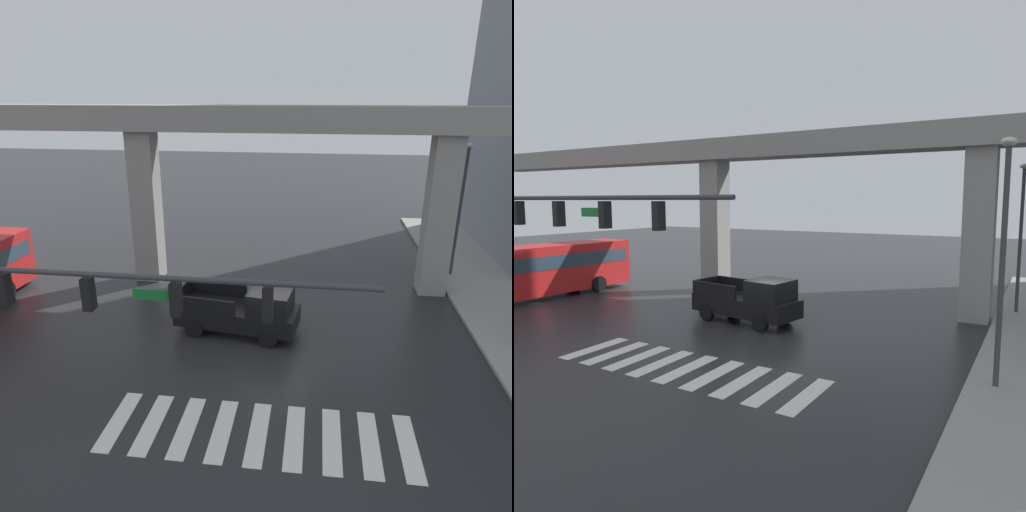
% 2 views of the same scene
% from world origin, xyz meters
% --- Properties ---
extents(ground_plane, '(120.00, 120.00, 0.00)m').
position_xyz_m(ground_plane, '(0.00, 0.00, 0.00)').
color(ground_plane, '#232326').
extents(crosswalk_stripes, '(9.35, 2.80, 0.01)m').
position_xyz_m(crosswalk_stripes, '(-0.00, -5.75, 0.01)').
color(crosswalk_stripes, silver).
rests_on(crosswalk_stripes, ground).
extents(elevated_overpass, '(55.81, 1.99, 9.07)m').
position_xyz_m(elevated_overpass, '(0.00, 5.86, 7.71)').
color(elevated_overpass, gray).
rests_on(elevated_overpass, ground).
extents(pickup_truck, '(5.31, 2.60, 2.08)m').
position_xyz_m(pickup_truck, '(-1.38, 0.38, 0.99)').
color(pickup_truck, black).
rests_on(pickup_truck, ground).
extents(traffic_signal_mast, '(10.89, 0.32, 6.20)m').
position_xyz_m(traffic_signal_mast, '(-4.12, -7.32, 4.68)').
color(traffic_signal_mast, '#38383D').
rests_on(traffic_signal_mast, ground).
extents(street_lamp_mid_block, '(0.44, 0.70, 7.24)m').
position_xyz_m(street_lamp_mid_block, '(8.97, 8.09, 4.56)').
color(street_lamp_mid_block, '#38383D').
rests_on(street_lamp_mid_block, ground).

